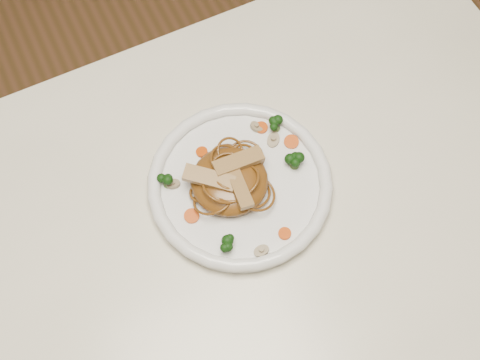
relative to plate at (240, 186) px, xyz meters
name	(u,v)px	position (x,y,z in m)	size (l,w,h in m)	color
ground	(226,358)	(-0.08, -0.09, -0.76)	(4.00, 4.00, 0.00)	brown
table	(218,281)	(-0.08, -0.09, -0.11)	(1.20, 0.80, 0.75)	silver
plate	(240,186)	(0.00, 0.00, 0.00)	(0.27, 0.27, 0.02)	white
noodle_mound	(230,181)	(-0.01, 0.00, 0.02)	(0.11, 0.11, 0.04)	brown
chicken_a	(238,162)	(0.01, 0.02, 0.05)	(0.07, 0.02, 0.01)	#A27F4C
chicken_b	(209,178)	(-0.04, 0.01, 0.05)	(0.07, 0.02, 0.01)	#A27F4C
chicken_c	(240,189)	(-0.01, -0.02, 0.04)	(0.06, 0.02, 0.01)	#A27F4C
broccoli_0	(276,123)	(0.09, 0.06, 0.02)	(0.03, 0.03, 0.03)	#0D330A
broccoli_1	(167,180)	(-0.10, 0.05, 0.02)	(0.02, 0.02, 0.03)	#0D330A
broccoli_2	(227,243)	(-0.06, -0.08, 0.02)	(0.03, 0.03, 0.03)	#0D330A
broccoli_3	(295,161)	(0.09, -0.01, 0.02)	(0.03, 0.03, 0.03)	#0D330A
carrot_0	(261,128)	(0.07, 0.07, 0.01)	(0.02, 0.02, 0.01)	#BE3406
carrot_1	(192,216)	(-0.09, -0.02, 0.01)	(0.02, 0.02, 0.01)	#BE3406
carrot_2	(291,142)	(0.10, 0.03, 0.01)	(0.02, 0.02, 0.01)	#BE3406
carrot_3	(202,152)	(-0.03, 0.07, 0.01)	(0.02, 0.02, 0.01)	#BE3406
carrot_4	(285,234)	(0.02, -0.10, 0.01)	(0.02, 0.02, 0.01)	#BE3406
mushroom_0	(261,251)	(-0.02, -0.11, 0.01)	(0.02, 0.02, 0.01)	tan
mushroom_1	(273,140)	(0.08, 0.04, 0.01)	(0.03, 0.03, 0.01)	tan
mushroom_2	(173,184)	(-0.09, 0.04, 0.01)	(0.02, 0.02, 0.01)	tan
mushroom_3	(257,127)	(0.06, 0.07, 0.01)	(0.02, 0.02, 0.01)	tan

